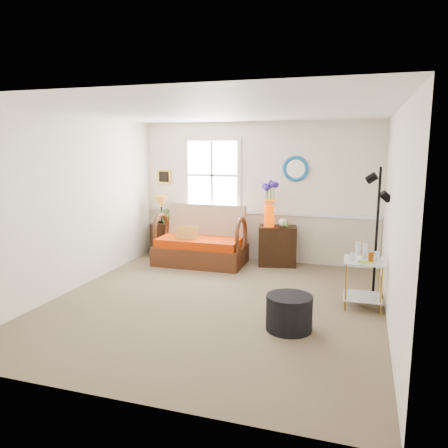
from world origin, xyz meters
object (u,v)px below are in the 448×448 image
(floor_lamp, at_px, (377,233))
(ottoman, at_px, (289,313))
(cabinet, at_px, (278,246))
(side_table, at_px, (363,284))
(lamp_stand, at_px, (161,239))
(loveseat, at_px, (200,236))

(floor_lamp, bearing_deg, ottoman, -115.18)
(cabinet, bearing_deg, side_table, -60.12)
(lamp_stand, distance_m, ottoman, 4.16)
(loveseat, relative_size, ottoman, 2.96)
(side_table, bearing_deg, loveseat, 153.87)
(cabinet, distance_m, side_table, 2.31)
(floor_lamp, bearing_deg, cabinet, 149.84)
(loveseat, height_order, side_table, loveseat)
(side_table, bearing_deg, ottoman, -128.46)
(lamp_stand, distance_m, floor_lamp, 4.26)
(lamp_stand, height_order, floor_lamp, floor_lamp)
(loveseat, distance_m, side_table, 3.21)
(loveseat, bearing_deg, lamp_stand, 157.29)
(floor_lamp, xyz_separation_m, ottoman, (-0.97, -1.53, -0.73))
(lamp_stand, relative_size, cabinet, 0.90)
(side_table, height_order, floor_lamp, floor_lamp)
(lamp_stand, xyz_separation_m, ottoman, (3.03, -2.84, -0.11))
(loveseat, distance_m, cabinet, 1.43)
(cabinet, xyz_separation_m, floor_lamp, (1.65, -1.27, 0.58))
(lamp_stand, distance_m, cabinet, 2.36)
(loveseat, xyz_separation_m, side_table, (2.87, -1.41, -0.20))
(side_table, xyz_separation_m, floor_lamp, (0.15, 0.49, 0.61))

